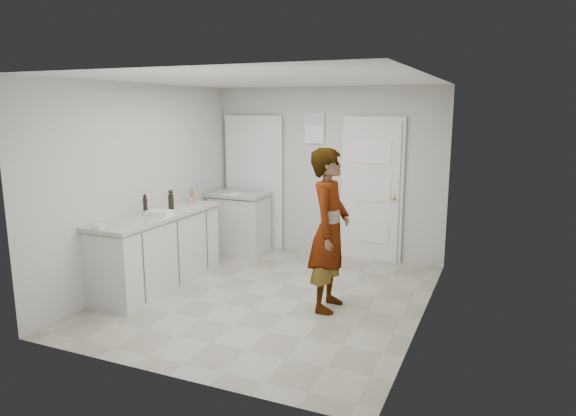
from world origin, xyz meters
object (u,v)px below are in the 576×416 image
at_px(cake_mix_box, 193,195).
at_px(oil_cruet_a, 171,201).
at_px(person, 329,230).
at_px(egg_bowl, 100,227).
at_px(baking_dish, 159,213).
at_px(spice_jar, 191,201).
at_px(oil_cruet_b, 145,204).

relative_size(cake_mix_box, oil_cruet_a, 0.60).
bearing_deg(cake_mix_box, person, 1.58).
bearing_deg(person, egg_bowl, 112.17).
distance_m(person, egg_bowl, 2.47).
bearing_deg(oil_cruet_a, cake_mix_box, 102.53).
xyz_separation_m(oil_cruet_a, egg_bowl, (-0.16, -1.07, -0.11)).
bearing_deg(baking_dish, person, 5.34).
height_order(cake_mix_box, spice_jar, cake_mix_box).
distance_m(spice_jar, baking_dish, 0.77).
height_order(spice_jar, egg_bowl, spice_jar).
bearing_deg(egg_bowl, person, 24.94).
height_order(oil_cruet_a, oil_cruet_b, oil_cruet_a).
bearing_deg(person, oil_cruet_a, 86.60).
xyz_separation_m(cake_mix_box, egg_bowl, (0.01, -1.80, -0.06)).
bearing_deg(egg_bowl, spice_jar, 87.27).
distance_m(person, oil_cruet_b, 2.32).
bearing_deg(egg_bowl, baking_dish, 80.78).
relative_size(oil_cruet_b, baking_dish, 0.74).
relative_size(cake_mix_box, egg_bowl, 1.36).
height_order(baking_dish, egg_bowl, baking_dish).
relative_size(person, cake_mix_box, 10.71).
xyz_separation_m(person, oil_cruet_b, (-2.30, -0.20, 0.15)).
xyz_separation_m(oil_cruet_b, baking_dish, (0.20, 0.01, -0.09)).
relative_size(cake_mix_box, spice_jar, 2.05).
xyz_separation_m(cake_mix_box, spice_jar, (0.08, -0.19, -0.04)).
xyz_separation_m(spice_jar, baking_dish, (0.06, -0.77, -0.02)).
xyz_separation_m(spice_jar, egg_bowl, (-0.08, -1.61, -0.02)).
distance_m(cake_mix_box, baking_dish, 0.97).
distance_m(spice_jar, oil_cruet_b, 0.79).
xyz_separation_m(oil_cruet_a, baking_dish, (-0.02, -0.22, -0.11)).
bearing_deg(egg_bowl, cake_mix_box, 90.23).
relative_size(oil_cruet_b, egg_bowl, 1.98).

